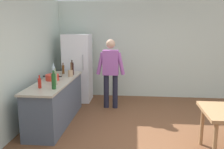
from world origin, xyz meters
TOP-DOWN VIEW (x-y plane):
  - ground_plane at (0.00, 0.00)m, footprint 14.00×14.00m
  - wall_back at (0.00, 3.00)m, footprint 6.40×0.12m
  - wall_left at (-2.60, 0.20)m, footprint 0.12×5.60m
  - kitchen_counter at (-2.00, 0.80)m, footprint 0.64×2.20m
  - refrigerator at (-1.90, 2.40)m, footprint 0.70×0.67m
  - person at (-0.95, 1.85)m, footprint 0.70×0.22m
  - cooking_pot at (-2.07, 0.85)m, footprint 0.40×0.28m
  - utensil_jar at (-1.80, 1.27)m, footprint 0.11×0.11m
  - bottle_water_clear at (-2.16, 1.21)m, footprint 0.07×0.07m
  - bottle_beer_brown at (-2.05, 1.56)m, footprint 0.06×0.06m
  - bottle_wine_dark at (-1.81, 1.48)m, footprint 0.08×0.08m
  - bottle_wine_green at (-1.80, 0.14)m, footprint 0.08×0.08m
  - bottle_sauce_red at (-2.08, 0.18)m, footprint 0.06×0.06m
  - bottle_vinegar_tall at (-1.87, 0.45)m, footprint 0.06×0.06m

SIDE VIEW (x-z plane):
  - ground_plane at x=0.00m, z-range 0.00..0.00m
  - kitchen_counter at x=-2.00m, z-range 0.00..0.90m
  - refrigerator at x=-1.90m, z-range 0.00..1.80m
  - cooking_pot at x=-2.07m, z-range 0.90..1.02m
  - person at x=-0.95m, z-range 0.13..1.83m
  - utensil_jar at x=-1.80m, z-range 0.82..1.14m
  - bottle_sauce_red at x=-2.08m, z-range 0.88..1.12m
  - bottle_beer_brown at x=-2.05m, z-range 0.88..1.14m
  - bottle_water_clear at x=-2.16m, z-range 0.88..1.18m
  - bottle_vinegar_tall at x=-1.87m, z-range 0.88..1.20m
  - bottle_wine_dark at x=-1.81m, z-range 0.88..1.22m
  - bottle_wine_green at x=-1.80m, z-range 0.88..1.22m
  - wall_back at x=0.00m, z-range 0.00..2.70m
  - wall_left at x=-2.60m, z-range 0.00..2.70m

